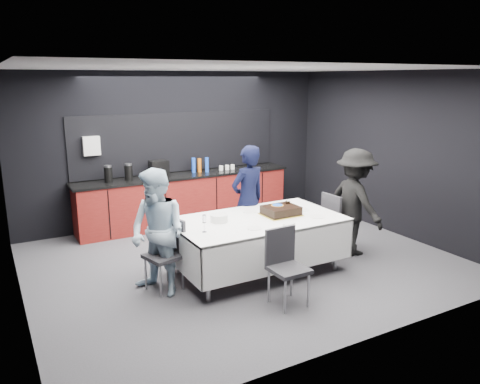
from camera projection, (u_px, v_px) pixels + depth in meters
name	position (u px, v px, depth m)	size (l,w,h in m)	color
ground	(243.00, 261.00, 7.00)	(6.00, 6.00, 0.00)	#47474C
room_shell	(243.00, 138.00, 6.56)	(6.04, 5.04, 2.82)	white
kitchenette	(184.00, 195.00, 8.74)	(4.10, 0.64, 2.05)	maroon
party_table	(257.00, 228.00, 6.51)	(2.32, 1.32, 0.78)	#99999E
cake_assembly	(281.00, 211.00, 6.62)	(0.52, 0.42, 0.16)	yellow
plate_stack	(219.00, 218.00, 6.32)	(0.24, 0.24, 0.10)	white
loose_plate_near	(254.00, 228.00, 6.04)	(0.20, 0.20, 0.01)	white
loose_plate_right_a	(302.00, 210.00, 6.89)	(0.20, 0.20, 0.01)	white
loose_plate_right_b	(317.00, 217.00, 6.54)	(0.21, 0.21, 0.01)	white
loose_plate_far	(250.00, 212.00, 6.79)	(0.20, 0.20, 0.01)	white
fork_pile	(289.00, 224.00, 6.18)	(0.15, 0.10, 0.02)	white
champagne_flute	(204.00, 220.00, 5.87)	(0.06, 0.06, 0.22)	white
chair_left	(168.00, 248.00, 6.02)	(0.51, 0.51, 0.92)	#2B2A2F
chair_right	(336.00, 218.00, 7.33)	(0.43, 0.43, 0.92)	#2B2A2F
chair_near	(285.00, 261.00, 5.62)	(0.43, 0.43, 0.92)	#2B2A2F
person_center	(248.00, 200.00, 7.20)	(0.62, 0.41, 1.69)	black
person_left	(158.00, 233.00, 5.80)	(0.78, 0.61, 1.61)	silver
person_right	(355.00, 202.00, 7.15)	(1.06, 0.61, 1.64)	black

